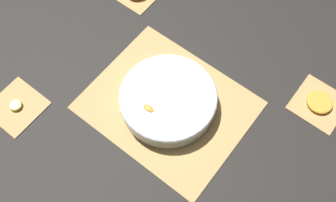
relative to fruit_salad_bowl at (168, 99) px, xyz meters
name	(u,v)px	position (x,y,z in m)	size (l,w,h in m)	color
ground_plane	(168,105)	(0.00, 0.00, -0.04)	(6.00, 6.00, 0.00)	black
bamboo_mat_center	(168,105)	(0.00, 0.00, -0.04)	(0.44, 0.36, 0.01)	tan
coaster_mat_near_left	(319,104)	(-0.34, -0.27, -0.04)	(0.14, 0.14, 0.01)	tan
coaster_mat_far_right	(17,106)	(0.34, 0.27, -0.04)	(0.14, 0.14, 0.01)	tan
fruit_salad_bowl	(168,99)	(0.00, 0.00, 0.00)	(0.27, 0.27, 0.06)	silver
orange_slice_whole	(320,102)	(-0.34, -0.27, -0.03)	(0.07, 0.07, 0.01)	#F9A338
banana_coin_single	(16,105)	(0.34, 0.27, -0.03)	(0.04, 0.04, 0.01)	beige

